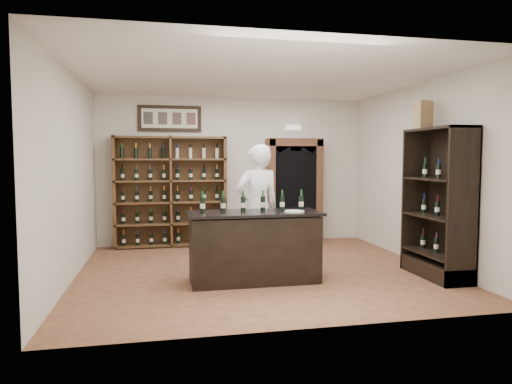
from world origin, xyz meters
TOP-DOWN VIEW (x-y plane):
  - floor at (0.00, 0.00)m, footprint 5.50×5.50m
  - ceiling at (0.00, 0.00)m, footprint 5.50×5.50m
  - wall_back at (0.00, 2.50)m, footprint 5.50×0.04m
  - wall_left at (-2.75, 0.00)m, footprint 0.04×5.00m
  - wall_right at (2.75, 0.00)m, footprint 0.04×5.00m
  - wine_shelf at (-1.30, 2.33)m, footprint 2.20×0.38m
  - framed_picture at (-1.30, 2.47)m, footprint 1.25×0.04m
  - arched_doorway at (1.25, 2.33)m, footprint 1.17×0.35m
  - emergency_light at (1.25, 2.42)m, footprint 0.30×0.10m
  - tasting_counter at (-0.20, -0.60)m, footprint 1.88×0.78m
  - counter_bottle_0 at (-0.92, -0.52)m, footprint 0.07×0.07m
  - counter_bottle_1 at (-0.63, -0.52)m, footprint 0.07×0.07m
  - counter_bottle_2 at (-0.34, -0.52)m, footprint 0.07×0.07m
  - counter_bottle_3 at (-0.06, -0.52)m, footprint 0.07×0.07m
  - counter_bottle_4 at (0.23, -0.52)m, footprint 0.07×0.07m
  - counter_bottle_5 at (0.52, -0.52)m, footprint 0.07×0.07m
  - side_cabinet at (2.52, -0.90)m, footprint 0.48×1.20m
  - shopkeeper at (-0.02, 0.03)m, footprint 0.80×0.61m
  - plate at (0.34, -0.78)m, footprint 0.28×0.28m
  - wine_crate at (2.47, -0.50)m, footprint 0.33×0.23m

SIDE VIEW (x-z plane):
  - floor at x=0.00m, z-range 0.00..0.00m
  - tasting_counter at x=-0.20m, z-range -0.01..0.99m
  - side_cabinet at x=2.52m, z-range -0.35..1.85m
  - shopkeeper at x=-0.02m, z-range 0.00..1.97m
  - plate at x=0.34m, z-range 1.00..1.02m
  - wine_shelf at x=-1.30m, z-range 0.00..2.20m
  - counter_bottle_0 at x=-0.92m, z-range 0.96..1.26m
  - counter_bottle_1 at x=-0.63m, z-range 0.96..1.26m
  - counter_bottle_2 at x=-0.34m, z-range 0.96..1.26m
  - counter_bottle_3 at x=-0.06m, z-range 0.96..1.26m
  - counter_bottle_4 at x=0.23m, z-range 0.96..1.26m
  - counter_bottle_5 at x=0.52m, z-range 0.96..1.26m
  - arched_doorway at x=1.25m, z-range 0.05..2.22m
  - wall_back at x=0.00m, z-range 0.00..3.00m
  - wall_left at x=-2.75m, z-range 0.00..3.00m
  - wall_right at x=2.75m, z-range 0.00..3.00m
  - emergency_light at x=1.25m, z-range 2.35..2.45m
  - wine_crate at x=2.47m, z-range 2.20..2.64m
  - framed_picture at x=-1.30m, z-range 2.29..2.81m
  - ceiling at x=0.00m, z-range 3.00..3.00m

